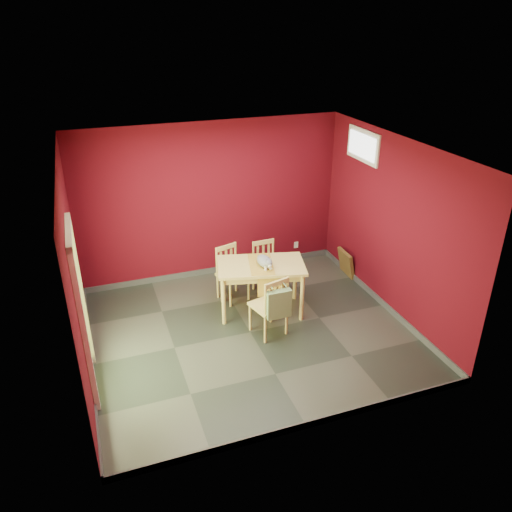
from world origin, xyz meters
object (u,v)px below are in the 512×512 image
object	(u,v)px
chair_near	(270,305)
tote_bag	(279,304)
picture_frame	(346,263)
dining_table	(261,270)
chair_far_right	(266,267)
cat	(264,259)
chair_far_left	(231,273)

from	to	relation	value
chair_near	tote_bag	xyz separation A→B (m)	(0.04, -0.22, 0.14)
tote_bag	chair_near	bearing A→B (deg)	99.70
chair_near	picture_frame	size ratio (longest dim) A/B	2.04
dining_table	chair_far_right	xyz separation A→B (m)	(0.30, 0.55, -0.26)
tote_bag	picture_frame	xyz separation A→B (m)	(1.89, 1.46, -0.39)
tote_bag	cat	distance (m)	0.85
dining_table	tote_bag	xyz separation A→B (m)	(-0.05, -0.85, -0.09)
cat	tote_bag	bearing A→B (deg)	-88.95
chair_far_right	chair_far_left	bearing A→B (deg)	-178.74
chair_near	cat	distance (m)	0.73
chair_near	dining_table	bearing A→B (deg)	81.88
dining_table	chair_near	world-z (taller)	chair_near
dining_table	chair_far_right	bearing A→B (deg)	61.59
chair_far_left	chair_near	size ratio (longest dim) A/B	0.95
dining_table	cat	world-z (taller)	cat
dining_table	chair_near	distance (m)	0.68
dining_table	picture_frame	size ratio (longest dim) A/B	3.13
tote_bag	picture_frame	distance (m)	2.42
dining_table	tote_bag	world-z (taller)	tote_bag
cat	picture_frame	xyz separation A→B (m)	(1.80, 0.67, -0.69)
dining_table	tote_bag	size ratio (longest dim) A/B	3.00
chair_far_left	chair_near	distance (m)	1.19
chair_far_right	cat	bearing A→B (deg)	-113.61
dining_table	chair_far_left	xyz separation A→B (m)	(-0.31, 0.53, -0.25)
dining_table	chair_far_left	size ratio (longest dim) A/B	1.61
chair_far_left	chair_near	bearing A→B (deg)	-79.25
chair_near	picture_frame	xyz separation A→B (m)	(1.93, 1.24, -0.25)
chair_far_right	dining_table	bearing A→B (deg)	-118.41
chair_far_right	chair_near	xyz separation A→B (m)	(-0.39, -1.18, 0.03)
chair_far_left	dining_table	bearing A→B (deg)	-59.73
chair_far_right	cat	size ratio (longest dim) A/B	2.12
dining_table	tote_bag	bearing A→B (deg)	-93.54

